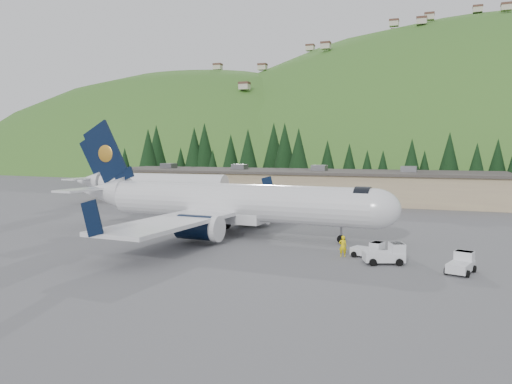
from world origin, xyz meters
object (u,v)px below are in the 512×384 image
Objects in this scene: second_airliner at (146,183)px; baggage_tug_c at (462,264)px; baggage_tug_b at (370,250)px; baggage_tug_a at (387,254)px; ramp_worker at (343,246)px; terminal_building at (292,184)px; airliner at (227,203)px.

baggage_tug_c is at bearing -33.81° from second_airliner.
second_airliner is 9.59× the size of baggage_tug_b.
baggage_tug_a is (41.04, -29.98, -2.59)m from second_airliner.
ramp_worker is at bearing -37.59° from second_airliner.
second_airliner is 55.88m from baggage_tug_c.
baggage_tug_a is 5.44m from baggage_tug_c.
ramp_worker is (17.40, -44.72, -1.73)m from terminal_building.
baggage_tug_b is at bearing 112.45° from baggage_tug_a.
ramp_worker is at bearing -68.74° from terminal_building.
second_airliner is 9.04× the size of baggage_tug_c.
terminal_building is at bearing 133.67° from baggage_tug_b.
second_airliner is 25.55m from terminal_building.
airliner is 0.52× the size of terminal_building.
airliner is 24.45m from baggage_tug_c.
baggage_tug_b is at bearing 174.06° from ramp_worker.
baggage_tug_b is 0.04× the size of terminal_building.
second_airliner is at bearing 141.17° from airliner.
baggage_tug_a is at bearing 144.86° from ramp_worker.
second_airliner is 15.39× the size of ramp_worker.
ramp_worker is (37.31, -28.72, -2.43)m from second_airliner.
ramp_worker is at bearing 141.00° from baggage_tug_a.
second_airliner reaches higher than terminal_building.
airliner is at bearing 84.84° from baggage_tug_c.
ramp_worker is (-3.73, 1.26, 0.16)m from baggage_tug_a.
second_airliner reaches higher than baggage_tug_a.
baggage_tug_b is 48.49m from terminal_building.
baggage_tug_c is at bearing -60.65° from terminal_building.
baggage_tug_b is 0.94× the size of baggage_tug_c.
airliner is at bearing 134.54° from baggage_tug_a.
airliner is 10.90× the size of baggage_tug_a.
airliner reaches higher than ramp_worker.
ramp_worker is at bearing 92.47° from baggage_tug_c.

